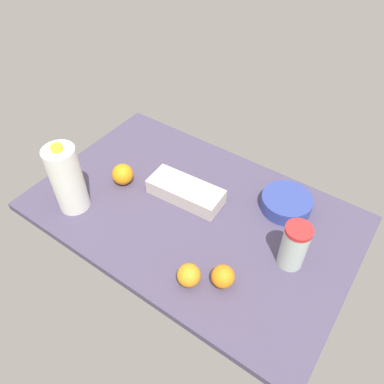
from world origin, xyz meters
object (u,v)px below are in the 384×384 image
object	(u,v)px
tumbler_cup	(295,245)
orange_by_jug	(123,174)
orange_near_front	(223,276)
milk_jug	(67,179)
orange_far_back	(189,275)
egg_carton	(186,191)
mixing_bowl	(286,203)

from	to	relation	value
tumbler_cup	orange_by_jug	bearing A→B (deg)	2.91
orange_near_front	orange_by_jug	size ratio (longest dim) A/B	0.89
milk_jug	orange_far_back	world-z (taller)	milk_jug
milk_jug	tumbler_cup	size ratio (longest dim) A/B	1.65
tumbler_cup	orange_far_back	bearing A→B (deg)	48.38
egg_carton	orange_by_jug	bearing A→B (deg)	12.84
orange_near_front	milk_jug	bearing A→B (deg)	3.15
milk_jug	orange_far_back	xyz separation A→B (cm)	(-55.01, 2.28, -9.79)
orange_far_back	orange_by_jug	xyz separation A→B (cm)	(48.30, -22.38, 0.42)
egg_carton	milk_jug	bearing A→B (deg)	37.00
milk_jug	tumbler_cup	bearing A→B (deg)	-163.11
tumbler_cup	orange_by_jug	distance (cm)	71.64
egg_carton	orange_near_front	bearing A→B (deg)	139.24
egg_carton	mixing_bowl	xyz separation A→B (cm)	(-34.24, -17.24, -0.38)
orange_near_front	egg_carton	bearing A→B (deg)	-37.21
tumbler_cup	orange_near_front	bearing A→B (deg)	55.08
egg_carton	orange_far_back	world-z (taller)	orange_far_back
milk_jug	mixing_bowl	world-z (taller)	milk_jug
orange_by_jug	orange_far_back	bearing A→B (deg)	155.14
orange_near_front	orange_far_back	distance (cm)	10.71
mixing_bowl	orange_far_back	world-z (taller)	orange_far_back
orange_near_front	orange_far_back	world-z (taller)	orange_far_back
mixing_bowl	orange_near_front	size ratio (longest dim) A/B	2.53
egg_carton	milk_jug	distance (cm)	43.76
milk_jug	orange_by_jug	bearing A→B (deg)	-108.47
mixing_bowl	orange_by_jug	xyz separation A→B (cm)	(59.80, 24.76, 1.50)
egg_carton	orange_near_front	distance (cm)	39.86
milk_jug	orange_near_front	world-z (taller)	milk_jug
tumbler_cup	orange_far_back	xyz separation A→B (cm)	(23.10, 26.00, -4.96)
tumbler_cup	orange_near_front	size ratio (longest dim) A/B	2.32
tumbler_cup	mixing_bowl	bearing A→B (deg)	-61.23
mixing_bowl	tumbler_cup	world-z (taller)	tumbler_cup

